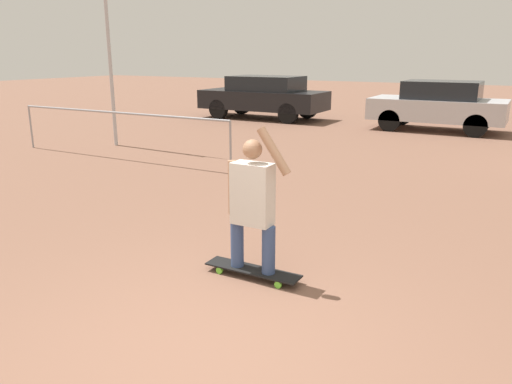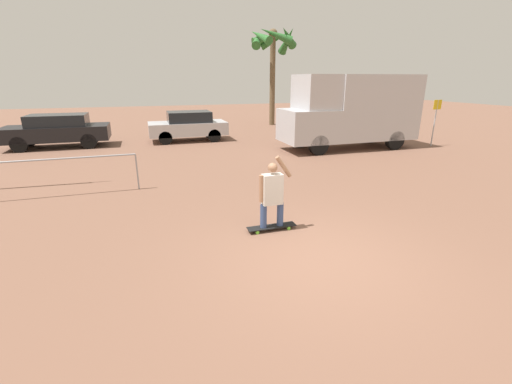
{
  "view_description": "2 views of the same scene",
  "coord_description": "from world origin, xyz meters",
  "views": [
    {
      "loc": [
        2.02,
        -2.78,
        2.31
      ],
      "look_at": [
        -0.67,
        2.06,
        0.77
      ],
      "focal_mm": 35.0,
      "sensor_mm": 36.0,
      "label": 1
    },
    {
      "loc": [
        -2.8,
        -4.84,
        3.1
      ],
      "look_at": [
        -0.44,
        2.44,
        0.57
      ],
      "focal_mm": 24.0,
      "sensor_mm": 36.0,
      "label": 2
    }
  ],
  "objects": [
    {
      "name": "ground_plane",
      "position": [
        0.0,
        0.0,
        0.0
      ],
      "size": [
        80.0,
        80.0,
        0.0
      ],
      "primitive_type": "plane",
      "color": "brown"
    },
    {
      "name": "parked_car_silver",
      "position": [
        -0.6,
        13.49,
        0.8
      ],
      "size": [
        3.97,
        1.85,
        1.52
      ],
      "color": "black",
      "rests_on": "ground_plane"
    },
    {
      "name": "plaza_railing_segment",
      "position": [
        -6.09,
        5.44,
        0.94
      ],
      "size": [
        5.98,
        0.05,
        1.08
      ],
      "color": "#99999E",
      "rests_on": "ground_plane"
    },
    {
      "name": "camper_van",
      "position": [
        6.36,
        9.07,
        1.79
      ],
      "size": [
        6.31,
        2.16,
        3.31
      ],
      "color": "black",
      "rests_on": "ground_plane"
    },
    {
      "name": "skateboard",
      "position": [
        -0.39,
        1.49,
        0.08
      ],
      "size": [
        1.07,
        0.24,
        0.09
      ],
      "color": "black",
      "rests_on": "ground_plane"
    },
    {
      "name": "person_skateboarder",
      "position": [
        -0.39,
        1.49,
        0.87
      ],
      "size": [
        0.71,
        0.22,
        1.54
      ],
      "color": "#384C7A",
      "rests_on": "skateboard"
    },
    {
      "name": "palm_tree_near_van",
      "position": [
        5.97,
        18.52,
        5.38
      ],
      "size": [
        3.39,
        3.41,
        6.5
      ],
      "color": "brown",
      "rests_on": "ground_plane"
    },
    {
      "name": "street_sign",
      "position": [
        10.45,
        8.29,
        1.42
      ],
      "size": [
        0.44,
        0.06,
        2.19
      ],
      "color": "#B7B7BC",
      "rests_on": "ground_plane"
    },
    {
      "name": "parked_car_black",
      "position": [
        -6.72,
        13.55,
        0.82
      ],
      "size": [
        4.58,
        1.89,
        1.54
      ],
      "color": "black",
      "rests_on": "ground_plane"
    }
  ]
}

